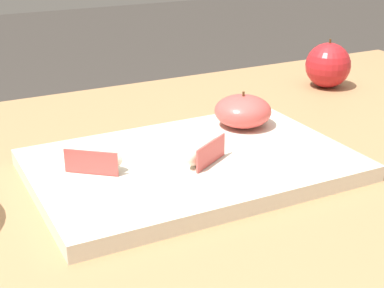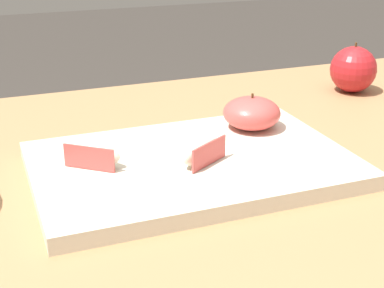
% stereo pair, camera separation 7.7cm
% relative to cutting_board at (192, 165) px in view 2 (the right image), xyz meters
% --- Properties ---
extents(dining_table, '(1.45, 0.92, 0.75)m').
position_rel_cutting_board_xyz_m(dining_table, '(0.04, -0.02, -0.10)').
color(dining_table, '#9E754C').
rests_on(dining_table, ground_plane).
extents(cutting_board, '(0.43, 0.28, 0.02)m').
position_rel_cutting_board_xyz_m(cutting_board, '(0.00, 0.00, 0.00)').
color(cutting_board, beige).
rests_on(cutting_board, dining_table).
extents(apple_half_skin_up, '(0.09, 0.09, 0.06)m').
position_rel_cutting_board_xyz_m(apple_half_skin_up, '(0.13, 0.07, 0.04)').
color(apple_half_skin_up, '#D14C47').
rests_on(apple_half_skin_up, cutting_board).
extents(apple_wedge_right, '(0.08, 0.06, 0.03)m').
position_rel_cutting_board_xyz_m(apple_wedge_right, '(0.01, -0.02, 0.03)').
color(apple_wedge_right, '#F4EACC').
rests_on(apple_wedge_right, cutting_board).
extents(apple_wedge_back, '(0.07, 0.07, 0.03)m').
position_rel_cutting_board_xyz_m(apple_wedge_back, '(-0.13, 0.02, 0.03)').
color(apple_wedge_back, '#F4EACC').
rests_on(apple_wedge_back, cutting_board).
extents(whole_apple_crimson, '(0.09, 0.09, 0.10)m').
position_rel_cutting_board_xyz_m(whole_apple_crimson, '(0.43, 0.24, 0.03)').
color(whole_apple_crimson, '#B21E23').
rests_on(whole_apple_crimson, dining_table).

